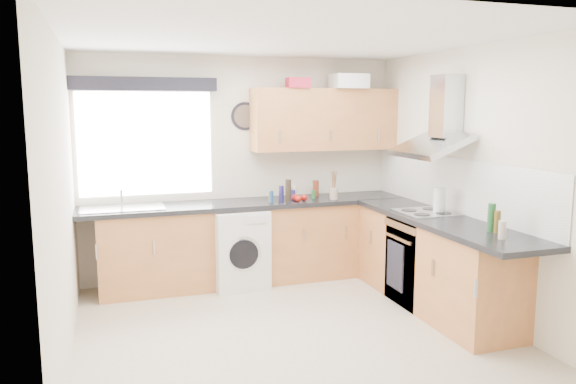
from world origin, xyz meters
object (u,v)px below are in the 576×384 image
object	(u,v)px
oven	(424,261)
extractor_hood	(438,125)
upper_cabinets	(325,119)
washing_machine	(237,248)

from	to	relation	value
oven	extractor_hood	xyz separation A→B (m)	(0.10, -0.00, 1.34)
extractor_hood	upper_cabinets	world-z (taller)	upper_cabinets
oven	upper_cabinets	distance (m)	1.99
oven	washing_machine	world-z (taller)	same
extractor_hood	washing_machine	xyz separation A→B (m)	(-1.75, 1.10, -1.34)
upper_cabinets	washing_machine	bearing A→B (deg)	-168.44
upper_cabinets	oven	bearing A→B (deg)	-67.46
oven	upper_cabinets	world-z (taller)	upper_cabinets
extractor_hood	washing_machine	bearing A→B (deg)	147.85
oven	washing_machine	size ratio (longest dim) A/B	1.00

